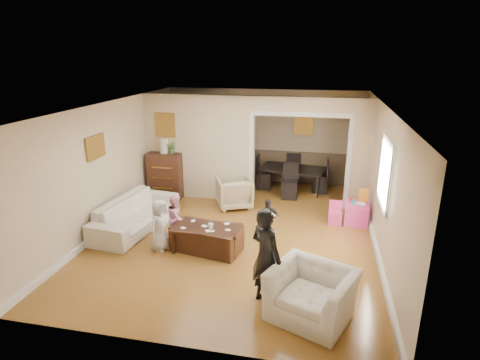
% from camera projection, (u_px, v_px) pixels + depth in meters
% --- Properties ---
extents(floor, '(7.00, 7.00, 0.00)m').
position_uv_depth(floor, '(238.00, 230.00, 8.28)').
color(floor, '#9C6628').
rests_on(floor, ground).
extents(partition_left, '(2.75, 0.18, 2.60)m').
position_uv_depth(partition_left, '(199.00, 147.00, 9.82)').
color(partition_left, '#C2AD8E').
rests_on(partition_left, ground).
extents(partition_right, '(0.55, 0.18, 2.60)m').
position_uv_depth(partition_right, '(360.00, 155.00, 9.07)').
color(partition_right, '#C2AD8E').
rests_on(partition_right, ground).
extents(partition_header, '(2.22, 0.18, 0.35)m').
position_uv_depth(partition_header, '(302.00, 104.00, 8.99)').
color(partition_header, '#C2AD8E').
rests_on(partition_header, partition_right).
extents(window_pane, '(0.03, 0.95, 1.10)m').
position_uv_depth(window_pane, '(386.00, 173.00, 6.90)').
color(window_pane, white).
rests_on(window_pane, ground).
extents(framed_art_partition, '(0.45, 0.03, 0.55)m').
position_uv_depth(framed_art_partition, '(165.00, 125.00, 9.72)').
color(framed_art_partition, brown).
rests_on(framed_art_partition, partition_left).
extents(framed_art_sofa_wall, '(0.03, 0.55, 0.40)m').
position_uv_depth(framed_art_sofa_wall, '(96.00, 147.00, 7.69)').
color(framed_art_sofa_wall, brown).
extents(framed_art_alcove, '(0.45, 0.03, 0.55)m').
position_uv_depth(framed_art_alcove, '(304.00, 124.00, 10.74)').
color(framed_art_alcove, brown).
extents(sofa, '(1.15, 2.34, 0.66)m').
position_uv_depth(sofa, '(136.00, 214.00, 8.30)').
color(sofa, silver).
rests_on(sofa, ground).
extents(armchair_back, '(1.03, 1.04, 0.72)m').
position_uv_depth(armchair_back, '(234.00, 193.00, 9.44)').
color(armchair_back, tan).
rests_on(armchair_back, ground).
extents(armchair_front, '(1.38, 1.31, 0.71)m').
position_uv_depth(armchair_front, '(311.00, 294.00, 5.50)').
color(armchair_front, silver).
rests_on(armchair_front, ground).
extents(dresser, '(0.85, 0.48, 1.17)m').
position_uv_depth(dresser, '(166.00, 175.00, 10.03)').
color(dresser, '#371B10').
rests_on(dresser, ground).
extents(table_lamp, '(0.22, 0.22, 0.36)m').
position_uv_depth(table_lamp, '(164.00, 146.00, 9.79)').
color(table_lamp, beige).
rests_on(table_lamp, dresser).
extents(potted_plant, '(0.28, 0.24, 0.31)m').
position_uv_depth(potted_plant, '(172.00, 147.00, 9.76)').
color(potted_plant, '#3C652D').
rests_on(potted_plant, dresser).
extents(coffee_table, '(1.37, 0.87, 0.47)m').
position_uv_depth(coffee_table, '(207.00, 238.00, 7.40)').
color(coffee_table, '#381B12').
rests_on(coffee_table, ground).
extents(coffee_cup, '(0.12, 0.12, 0.10)m').
position_uv_depth(coffee_cup, '(211.00, 226.00, 7.25)').
color(coffee_cup, silver).
rests_on(coffee_cup, coffee_table).
extents(play_table, '(0.52, 0.52, 0.47)m').
position_uv_depth(play_table, '(356.00, 214.00, 8.54)').
color(play_table, '#F741A8').
rests_on(play_table, ground).
extents(cereal_box, '(0.20, 0.08, 0.30)m').
position_uv_depth(cereal_box, '(364.00, 196.00, 8.49)').
color(cereal_box, yellow).
rests_on(cereal_box, play_table).
extents(cyan_cup, '(0.08, 0.08, 0.08)m').
position_uv_depth(cyan_cup, '(353.00, 202.00, 8.43)').
color(cyan_cup, '#24A7B5').
rests_on(cyan_cup, play_table).
extents(toy_block, '(0.09, 0.08, 0.05)m').
position_uv_depth(toy_block, '(351.00, 200.00, 8.60)').
color(toy_block, '#B92E17').
rests_on(toy_block, play_table).
extents(play_bowl, '(0.22, 0.22, 0.05)m').
position_uv_depth(play_bowl, '(360.00, 204.00, 8.34)').
color(play_bowl, silver).
rests_on(play_bowl, play_table).
extents(dining_table, '(1.84, 1.22, 0.60)m').
position_uv_depth(dining_table, '(292.00, 179.00, 10.64)').
color(dining_table, black).
rests_on(dining_table, ground).
extents(adult_person, '(0.66, 0.62, 1.51)m').
position_uv_depth(adult_person, '(266.00, 257.00, 5.69)').
color(adult_person, black).
rests_on(adult_person, ground).
extents(child_kneel_a, '(0.47, 0.57, 0.99)m').
position_uv_depth(child_kneel_a, '(160.00, 225.00, 7.35)').
color(child_kneel_a, silver).
rests_on(child_kneel_a, ground).
extents(child_kneel_b, '(0.42, 0.51, 0.94)m').
position_uv_depth(child_kneel_b, '(176.00, 218.00, 7.75)').
color(child_kneel_b, pink).
rests_on(child_kneel_b, ground).
extents(child_toddler, '(0.52, 0.41, 0.82)m').
position_uv_depth(child_toddler, '(268.00, 219.00, 7.84)').
color(child_toddler, black).
rests_on(child_toddler, ground).
extents(craft_papers, '(0.95, 0.50, 0.00)m').
position_uv_depth(craft_papers, '(208.00, 227.00, 7.31)').
color(craft_papers, white).
rests_on(craft_papers, coffee_table).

